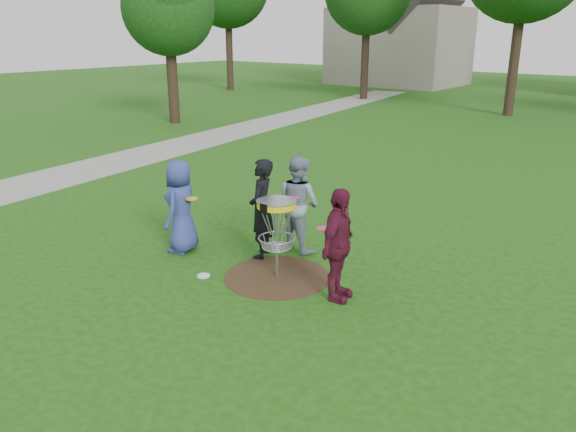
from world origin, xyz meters
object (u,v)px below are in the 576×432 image
Objects in this scene: player_blue at (181,206)px; player_black at (261,209)px; player_maroon at (338,245)px; player_grey at (298,203)px; disc_golf_basket at (277,219)px.

player_black reaches higher than player_blue.
player_grey is at bearing 41.45° from player_maroon.
player_blue is at bearing 80.13° from player_maroon.
player_maroon is at bearing 151.02° from player_grey.
player_black is (1.35, 0.70, 0.04)m from player_blue.
player_blue is 0.97× the size of player_grey.
player_blue is 3.38m from player_maroon.
disc_golf_basket is (-1.23, 0.06, 0.14)m from player_maroon.
player_blue is at bearing -87.19° from player_black.
disc_golf_basket is (0.49, -1.24, 0.12)m from player_grey.
player_grey reaches higher than disc_golf_basket.
player_grey is 1.02× the size of player_maroon.
disc_golf_basket is (2.14, 0.16, 0.15)m from player_blue.
disc_golf_basket is at bearing 74.02° from player_blue.
player_grey reaches higher than player_maroon.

